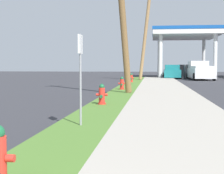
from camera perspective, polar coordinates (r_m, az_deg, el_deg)
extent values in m
cylinder|color=red|center=(4.21, -16.39, -11.19)|extent=(0.10, 0.09, 0.09)
cylinder|color=red|center=(12.52, -1.68, -2.73)|extent=(0.29, 0.29, 0.06)
cylinder|color=red|center=(12.49, -1.69, -1.49)|extent=(0.22, 0.22, 0.60)
sphere|color=#196038|center=(12.47, -1.69, 0.06)|extent=(0.19, 0.19, 0.19)
cylinder|color=#196038|center=(12.46, -1.69, 0.43)|extent=(0.06, 0.06, 0.05)
cylinder|color=red|center=(12.51, -2.41, -1.27)|extent=(0.10, 0.09, 0.09)
cylinder|color=red|center=(12.47, -0.96, -1.28)|extent=(0.10, 0.09, 0.09)
cylinder|color=#196038|center=(12.33, -1.80, -1.57)|extent=(0.11, 0.12, 0.11)
cylinder|color=red|center=(20.19, 1.65, -0.31)|extent=(0.29, 0.29, 0.06)
cylinder|color=red|center=(20.17, 1.65, 0.45)|extent=(0.22, 0.22, 0.60)
sphere|color=#196038|center=(20.15, 1.65, 1.42)|extent=(0.19, 0.19, 0.19)
cylinder|color=#196038|center=(20.15, 1.65, 1.65)|extent=(0.06, 0.06, 0.05)
cylinder|color=red|center=(20.18, 1.20, 0.59)|extent=(0.10, 0.09, 0.09)
cylinder|color=red|center=(20.15, 2.10, 0.59)|extent=(0.10, 0.09, 0.09)
cylinder|color=#196038|center=(20.00, 1.61, 0.42)|extent=(0.11, 0.12, 0.11)
cylinder|color=red|center=(28.78, 3.21, 0.86)|extent=(0.29, 0.29, 0.06)
cylinder|color=red|center=(28.77, 3.22, 1.40)|extent=(0.22, 0.22, 0.60)
sphere|color=#196038|center=(28.76, 3.22, 2.07)|extent=(0.19, 0.19, 0.19)
cylinder|color=#196038|center=(28.76, 3.22, 2.23)|extent=(0.06, 0.06, 0.05)
cylinder|color=red|center=(28.78, 2.90, 1.49)|extent=(0.10, 0.09, 0.09)
cylinder|color=red|center=(28.76, 3.53, 1.49)|extent=(0.10, 0.09, 0.09)
cylinder|color=#196038|center=(28.60, 3.19, 1.38)|extent=(0.11, 0.12, 0.11)
cylinder|color=#937047|center=(34.27, 5.58, 9.27)|extent=(1.42, 0.69, 9.60)
cylinder|color=gray|center=(8.13, -5.21, 1.04)|extent=(0.05, 0.05, 2.10)
cube|color=white|center=(8.14, -5.24, 7.03)|extent=(0.04, 0.36, 0.44)
cylinder|color=silver|center=(39.31, 8.00, 4.97)|extent=(0.44, 0.44, 4.97)
cylinder|color=silver|center=(39.89, 16.63, 4.83)|extent=(0.44, 0.44, 4.97)
cylinder|color=silver|center=(48.16, 7.77, 4.72)|extent=(0.44, 0.44, 4.97)
cylinder|color=silver|center=(48.63, 14.84, 4.62)|extent=(0.44, 0.44, 4.97)
cube|color=white|center=(44.04, 11.83, 8.34)|extent=(7.77, 10.65, 0.50)
cube|color=#144C9E|center=(44.07, 11.84, 8.90)|extent=(7.87, 10.75, 0.36)
cube|color=#47474C|center=(39.48, 12.31, 2.47)|extent=(0.70, 1.10, 1.60)
cube|color=#47474C|center=(48.30, 11.30, 2.68)|extent=(0.70, 1.10, 1.60)
cube|color=red|center=(50.82, 10.34, 2.50)|extent=(1.99, 4.57, 0.85)
cube|color=red|center=(50.59, 10.36, 3.29)|extent=(1.68, 2.08, 0.56)
cylinder|color=black|center=(52.51, 9.35, 2.23)|extent=(0.24, 0.61, 0.60)
cylinder|color=black|center=(52.56, 11.23, 2.21)|extent=(0.24, 0.61, 0.60)
cylinder|color=black|center=(49.12, 9.38, 2.13)|extent=(0.24, 0.61, 0.60)
cylinder|color=black|center=(49.16, 11.39, 2.11)|extent=(0.24, 0.61, 0.60)
cube|color=#197075|center=(40.28, 9.83, 2.23)|extent=(1.88, 4.52, 0.85)
cube|color=#197075|center=(40.05, 9.85, 3.23)|extent=(1.63, 2.05, 0.56)
cylinder|color=black|center=(41.97, 8.56, 1.90)|extent=(0.23, 0.60, 0.60)
cylinder|color=black|center=(42.03, 10.90, 1.87)|extent=(0.23, 0.60, 0.60)
cylinder|color=black|center=(38.57, 8.64, 1.75)|extent=(0.23, 0.60, 0.60)
cylinder|color=black|center=(38.64, 11.20, 1.72)|extent=(0.23, 0.60, 0.60)
cube|color=white|center=(37.22, 14.26, 2.24)|extent=(2.37, 5.53, 1.00)
cube|color=white|center=(38.16, 13.99, 3.60)|extent=(1.98, 2.17, 0.76)
cube|color=white|center=(36.05, 14.65, 3.18)|extent=(2.08, 3.04, 0.24)
cylinder|color=black|center=(39.17, 12.26, 1.85)|extent=(0.27, 0.77, 0.76)
cylinder|color=black|center=(39.53, 14.98, 1.83)|extent=(0.27, 0.77, 0.76)
cylinder|color=black|center=(34.94, 13.42, 1.63)|extent=(0.27, 0.77, 0.76)
cylinder|color=black|center=(35.34, 16.45, 1.60)|extent=(0.27, 0.77, 0.76)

